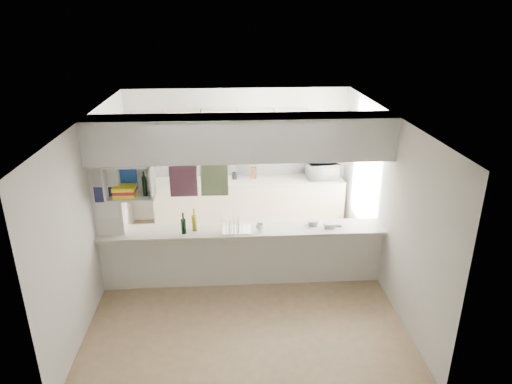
{
  "coord_description": "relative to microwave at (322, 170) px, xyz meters",
  "views": [
    {
      "loc": [
        -0.19,
        -6.05,
        3.91
      ],
      "look_at": [
        0.23,
        0.5,
        1.3
      ],
      "focal_mm": 32.0,
      "sensor_mm": 36.0,
      "label": 1
    }
  ],
  "objects": [
    {
      "name": "ceiling",
      "position": [
        -1.6,
        -2.09,
        1.52
      ],
      "size": [
        4.8,
        4.8,
        0.0
      ],
      "primitive_type": "plane",
      "color": "white",
      "rests_on": "wall_back"
    },
    {
      "name": "wall_right",
      "position": [
        0.5,
        -2.09,
        0.22
      ],
      "size": [
        0.0,
        4.8,
        4.8
      ],
      "primitive_type": "plane",
      "rotation": [
        1.57,
        0.0,
        -1.57
      ],
      "color": "silver",
      "rests_on": "floor"
    },
    {
      "name": "cup",
      "position": [
        -1.35,
        -2.15,
        -0.1
      ],
      "size": [
        0.11,
        0.11,
        0.09
      ],
      "primitive_type": "imported",
      "rotation": [
        0.0,
        0.0,
        -0.0
      ],
      "color": "white",
      "rests_on": "dish_rack"
    },
    {
      "name": "cubby_shelf",
      "position": [
        -3.17,
        -2.15,
        0.63
      ],
      "size": [
        0.65,
        0.35,
        0.5
      ],
      "color": "white",
      "rests_on": "bulkhead"
    },
    {
      "name": "wall_back",
      "position": [
        -1.6,
        0.31,
        0.22
      ],
      "size": [
        4.2,
        0.0,
        4.2
      ],
      "primitive_type": "plane",
      "rotation": [
        1.57,
        0.0,
        0.0
      ],
      "color": "silver",
      "rests_on": "floor"
    },
    {
      "name": "knife_block",
      "position": [
        -1.31,
        0.09,
        -0.05
      ],
      "size": [
        0.12,
        0.1,
        0.22
      ],
      "primitive_type": "cube",
      "rotation": [
        0.0,
        0.0,
        -0.16
      ],
      "color": "#54361D",
      "rests_on": "bench_top"
    },
    {
      "name": "dish_rack",
      "position": [
        -1.69,
        -2.12,
        -0.07
      ],
      "size": [
        0.44,
        0.33,
        0.23
      ],
      "rotation": [
        0.0,
        0.0,
        0.01
      ],
      "color": "silver",
      "rests_on": "breakfast_bar"
    },
    {
      "name": "wall_left",
      "position": [
        -3.7,
        -2.09,
        0.22
      ],
      "size": [
        0.0,
        4.8,
        4.8
      ],
      "primitive_type": "plane",
      "rotation": [
        1.57,
        0.0,
        1.57
      ],
      "color": "silver",
      "rests_on": "floor"
    },
    {
      "name": "microwave",
      "position": [
        0.0,
        0.0,
        0.0
      ],
      "size": [
        0.6,
        0.43,
        0.32
      ],
      "primitive_type": "imported",
      "rotation": [
        0.0,
        0.0,
        3.22
      ],
      "color": "white",
      "rests_on": "bench_top"
    },
    {
      "name": "wine_bottles",
      "position": [
        -2.38,
        -2.14,
        -0.03
      ],
      "size": [
        0.22,
        0.15,
        0.34
      ],
      "color": "black",
      "rests_on": "breakfast_bar"
    },
    {
      "name": "kitchen_run",
      "position": [
        -1.44,
        0.05,
        -0.25
      ],
      "size": [
        3.6,
        0.63,
        2.24
      ],
      "color": "#ECE3C8",
      "rests_on": "floor"
    },
    {
      "name": "floor",
      "position": [
        -1.6,
        -2.09,
        -1.08
      ],
      "size": [
        4.8,
        4.8,
        0.0
      ],
      "primitive_type": "plane",
      "color": "#8C7151",
      "rests_on": "ground"
    },
    {
      "name": "utensil_jar",
      "position": [
        -1.68,
        0.06,
        -0.09
      ],
      "size": [
        0.09,
        0.09,
        0.13
      ],
      "primitive_type": "cylinder",
      "color": "black",
      "rests_on": "bench_top"
    },
    {
      "name": "servery_partition",
      "position": [
        -1.77,
        -2.09,
        0.58
      ],
      "size": [
        4.2,
        0.5,
        2.6
      ],
      "color": "silver",
      "rests_on": "floor"
    },
    {
      "name": "plastic_tubs",
      "position": [
        -0.45,
        -2.06,
        -0.12
      ],
      "size": [
        0.5,
        0.23,
        0.08
      ],
      "color": "silver",
      "rests_on": "breakfast_bar"
    },
    {
      "name": "bowl",
      "position": [
        -0.04,
        0.01,
        0.19
      ],
      "size": [
        0.27,
        0.27,
        0.07
      ],
      "primitive_type": "imported",
      "color": "navy",
      "rests_on": "microwave"
    }
  ]
}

